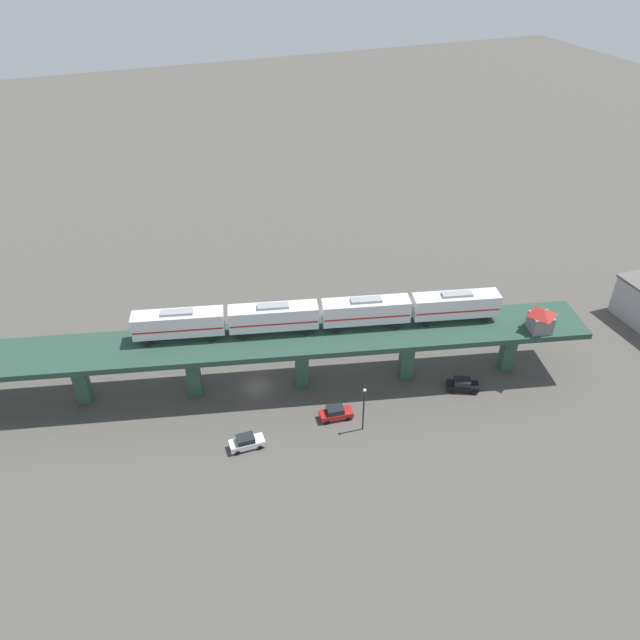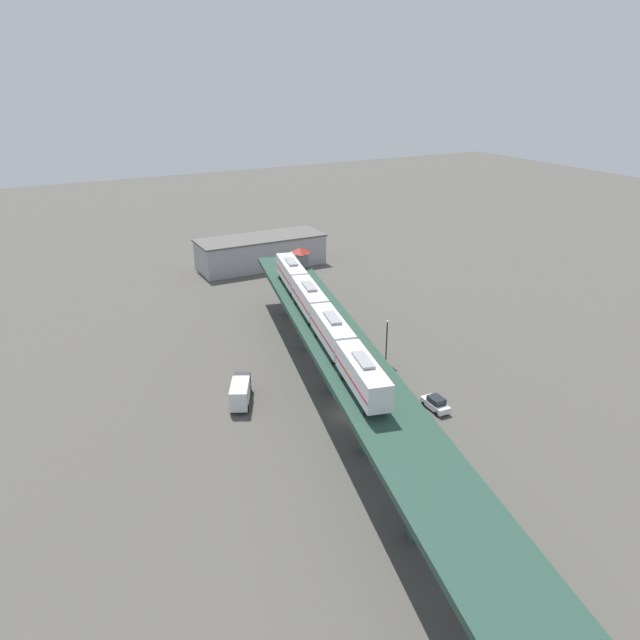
{
  "view_description": "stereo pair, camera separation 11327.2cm",
  "coord_description": "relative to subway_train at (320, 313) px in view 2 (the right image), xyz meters",
  "views": [
    {
      "loc": [
        66.05,
        -15.61,
        58.25
      ],
      "look_at": [
        0.9,
        9.3,
        9.83
      ],
      "focal_mm": 35.0,
      "sensor_mm": 36.0,
      "label": 1
    },
    {
      "loc": [
        -36.82,
        -60.19,
        42.1
      ],
      "look_at": [
        0.9,
        9.3,
        9.83
      ],
      "focal_mm": 35.0,
      "sensor_mm": 36.0,
      "label": 2
    }
  ],
  "objects": [
    {
      "name": "subway_train",
      "position": [
        0.0,
        0.0,
        0.0
      ],
      "size": [
        14.9,
        48.97,
        4.45
      ],
      "color": "silver",
      "rests_on": "elevated_viaduct"
    },
    {
      "name": "signal_hut",
      "position": [
        10.97,
        27.96,
        -0.74
      ],
      "size": [
        3.91,
        3.91,
        3.4
      ],
      "color": "slate",
      "rests_on": "elevated_viaduct"
    },
    {
      "name": "street_car_black",
      "position": [
        10.08,
        17.57,
        -9.94
      ],
      "size": [
        3.55,
        4.74,
        1.89
      ],
      "color": "black",
      "rests_on": "ground"
    },
    {
      "name": "street_lamp",
      "position": [
        12.18,
        1.31,
        -6.77
      ],
      "size": [
        0.44,
        0.44,
        6.94
      ],
      "color": "black",
      "rests_on": "ground"
    },
    {
      "name": "street_car_white",
      "position": [
        9.9,
        -13.69,
        -9.94
      ],
      "size": [
        2.08,
        4.47,
        1.89
      ],
      "color": "silver",
      "rests_on": "ground"
    },
    {
      "name": "warehouse_building",
      "position": [
        15.26,
        56.03,
        -7.47
      ],
      "size": [
        28.71,
        10.64,
        6.8
      ],
      "color": "#99999E",
      "rests_on": "ground"
    },
    {
      "name": "delivery_truck",
      "position": [
        -11.96,
        0.29,
        -9.11
      ],
      "size": [
        5.28,
        7.44,
        3.2
      ],
      "color": "#333338",
      "rests_on": "ground"
    },
    {
      "name": "ground_plane",
      "position": [
        -0.9,
        -9.3,
        -10.87
      ],
      "size": [
        400.0,
        400.0,
        0.0
      ],
      "primitive_type": "plane",
      "color": "#4C4944"
    },
    {
      "name": "street_car_red",
      "position": [
        9.0,
        -1.19,
        -9.94
      ],
      "size": [
        2.38,
        4.59,
        1.89
      ],
      "color": "#AD1E1E",
      "rests_on": "ground"
    },
    {
      "name": "elevated_viaduct",
      "position": [
        -0.95,
        -9.48,
        -3.74
      ],
      "size": [
        30.65,
        91.26,
        8.33
      ],
      "color": "#244135",
      "rests_on": "ground"
    }
  ]
}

